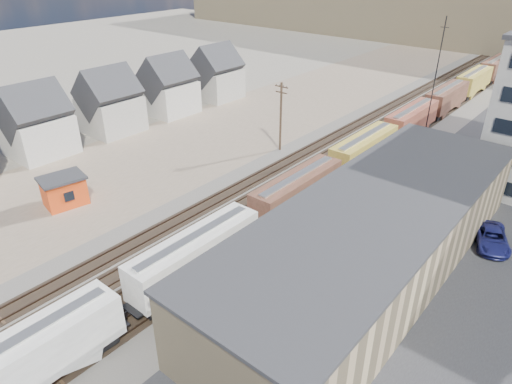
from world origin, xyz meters
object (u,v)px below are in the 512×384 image
Objects in this scene: freight_train at (390,133)px; parked_car_blue at (492,238)px; utility_pole_north at (281,115)px; maintenance_shed at (64,190)px.

freight_train is 19.31× the size of parked_car_blue.
utility_pole_north is 1.83× the size of maintenance_shed.
freight_train is 15.85m from utility_pole_north.
maintenance_shed is (-21.54, -38.33, -0.99)m from freight_train.
maintenance_shed reaches higher than parked_car_blue.
maintenance_shed is (-9.24, -28.65, -3.49)m from utility_pole_north.
utility_pole_north is 31.75m from parked_car_blue.
parked_car_blue is at bearing -10.77° from utility_pole_north.
parked_car_blue is at bearing 29.58° from maintenance_shed.
utility_pole_north is at bearing 72.13° from maintenance_shed.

